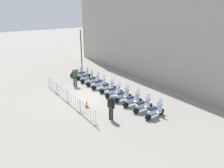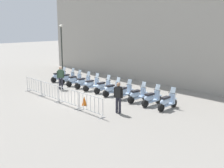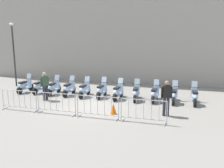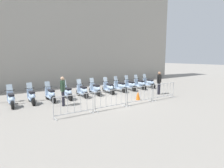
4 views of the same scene
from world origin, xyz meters
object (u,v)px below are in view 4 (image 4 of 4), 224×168
object	(u,v)px
motorcycle_7	(120,86)
traffic_cone	(138,96)
barrier_segment_0	(74,106)
barrier_segment_1	(111,100)
motorcycle_9	(140,84)
barrier_segment_3	(164,91)
officer_mid_plaza	(159,82)
motorcycle_3	(67,92)
motorcycle_6	(109,88)
motorcycle_4	(83,91)
motorcycle_8	(130,85)
motorcycle_10	(149,83)
barrier_segment_2	(140,95)
officer_near_row_end	(63,89)
motorcycle_2	(51,94)
motorcycle_1	(32,96)
motorcycle_0	(11,99)
motorcycle_5	(95,89)

from	to	relation	value
motorcycle_7	traffic_cone	world-z (taller)	motorcycle_7
barrier_segment_0	barrier_segment_1	bearing A→B (deg)	-4.99
motorcycle_9	barrier_segment_1	world-z (taller)	motorcycle_9
barrier_segment_3	officer_mid_plaza	world-z (taller)	officer_mid_plaza
motorcycle_3	motorcycle_6	xyz separation A→B (m)	(3.33, -0.33, 0.00)
motorcycle_6	traffic_cone	bearing A→B (deg)	-84.73
motorcycle_4	barrier_segment_1	size ratio (longest dim) A/B	0.84
motorcycle_3	motorcycle_8	distance (m)	5.58
barrier_segment_0	barrier_segment_3	world-z (taller)	same
motorcycle_7	officer_mid_plaza	distance (m)	3.10
motorcycle_3	barrier_segment_0	xyz separation A→B (m)	(-1.31, -3.53, 0.07)
motorcycle_10	motorcycle_6	bearing A→B (deg)	176.73
motorcycle_8	traffic_cone	xyz separation A→B (m)	(-1.97, -2.73, -0.18)
officer_mid_plaza	traffic_cone	xyz separation A→B (m)	(-2.55, -0.21, -0.71)
motorcycle_6	officer_mid_plaza	xyz separation A→B (m)	(2.81, -2.62, 0.53)
barrier_segment_2	officer_near_row_end	bearing A→B (deg)	147.65
motorcycle_3	traffic_cone	world-z (taller)	motorcycle_3
motorcycle_2	barrier_segment_1	xyz separation A→B (m)	(1.95, -3.79, 0.07)
motorcycle_1	motorcycle_7	world-z (taller)	same
barrier_segment_2	traffic_cone	world-z (taller)	barrier_segment_2
motorcycle_0	barrier_segment_3	size ratio (longest dim) A/B	0.84
motorcycle_0	traffic_cone	xyz separation A→B (m)	(6.93, -3.39, -0.18)
motorcycle_3	officer_near_row_end	distance (m)	1.79
motorcycle_8	officer_near_row_end	size ratio (longest dim) A/B	0.99
motorcycle_4	officer_mid_plaza	world-z (taller)	officer_mid_plaza
motorcycle_1	barrier_segment_3	bearing A→B (deg)	-30.72
motorcycle_2	motorcycle_4	xyz separation A→B (m)	(2.22, -0.22, 0.00)
motorcycle_5	barrier_segment_3	world-z (taller)	motorcycle_5
motorcycle_5	barrier_segment_3	bearing A→B (deg)	-54.00
motorcycle_1	barrier_segment_1	xyz separation A→B (m)	(3.06, -3.99, 0.07)
motorcycle_10	officer_mid_plaza	xyz separation A→B (m)	(-1.66, -2.36, 0.53)
officer_near_row_end	motorcycle_9	bearing A→B (deg)	6.83
motorcycle_3	motorcycle_0	bearing A→B (deg)	176.09
motorcycle_10	officer_near_row_end	bearing A→B (deg)	-174.48
motorcycle_5	motorcycle_10	bearing A→B (deg)	-4.92
motorcycle_0	barrier_segment_0	size ratio (longest dim) A/B	0.84
motorcycle_8	motorcycle_10	size ratio (longest dim) A/B	1.00
motorcycle_8	barrier_segment_1	size ratio (longest dim) A/B	0.84
motorcycle_0	motorcycle_9	bearing A→B (deg)	-4.28
motorcycle_9	barrier_segment_2	xyz separation A→B (m)	(-3.70, -3.39, 0.07)
motorcycle_5	barrier_segment_2	xyz separation A→B (m)	(0.75, -3.80, 0.07)
motorcycle_0	barrier_segment_2	bearing A→B (deg)	-33.19
barrier_segment_1	motorcycle_9	bearing A→B (deg)	28.72
motorcycle_3	motorcycle_9	distance (m)	6.69
motorcycle_1	barrier_segment_3	world-z (taller)	motorcycle_1
motorcycle_5	motorcycle_8	xyz separation A→B (m)	(3.33, -0.32, 0.00)
motorcycle_7	barrier_segment_1	world-z (taller)	motorcycle_7
motorcycle_0	barrier_segment_2	size ratio (longest dim) A/B	0.84
motorcycle_2	officer_near_row_end	xyz separation A→B (m)	(0.18, -1.50, 0.53)
motorcycle_5	motorcycle_4	bearing A→B (deg)	-177.94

